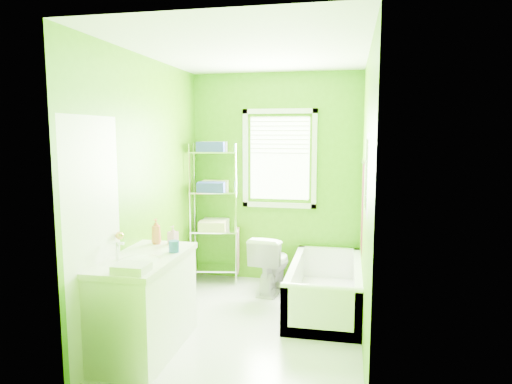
% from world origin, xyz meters
% --- Properties ---
extents(ground, '(2.90, 2.90, 0.00)m').
position_xyz_m(ground, '(0.00, 0.00, 0.00)').
color(ground, silver).
rests_on(ground, ground).
extents(room_envelope, '(2.14, 2.94, 2.62)m').
position_xyz_m(room_envelope, '(0.00, 0.00, 1.55)').
color(room_envelope, '#459107').
rests_on(room_envelope, ground).
extents(window, '(0.92, 0.05, 1.22)m').
position_xyz_m(window, '(0.05, 1.42, 1.61)').
color(window, white).
rests_on(window, ground).
extents(door, '(0.09, 0.80, 2.00)m').
position_xyz_m(door, '(-1.04, -1.00, 1.00)').
color(door, white).
rests_on(door, ground).
extents(right_wall_decor, '(0.04, 1.48, 1.17)m').
position_xyz_m(right_wall_decor, '(1.04, -0.02, 1.32)').
color(right_wall_decor, '#3C0609').
rests_on(right_wall_decor, ground).
extents(bathtub, '(0.74, 1.58, 0.51)m').
position_xyz_m(bathtub, '(0.68, 0.55, 0.16)').
color(bathtub, white).
rests_on(bathtub, ground).
extents(toilet, '(0.47, 0.72, 0.69)m').
position_xyz_m(toilet, '(0.02, 1.00, 0.34)').
color(toilet, white).
rests_on(toilet, ground).
extents(vanity, '(0.57, 1.11, 1.08)m').
position_xyz_m(vanity, '(-0.78, -0.70, 0.45)').
color(vanity, white).
rests_on(vanity, ground).
extents(wire_shelf_unit, '(0.64, 0.52, 1.76)m').
position_xyz_m(wire_shelf_unit, '(-0.73, 1.26, 1.08)').
color(wire_shelf_unit, silver).
rests_on(wire_shelf_unit, ground).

